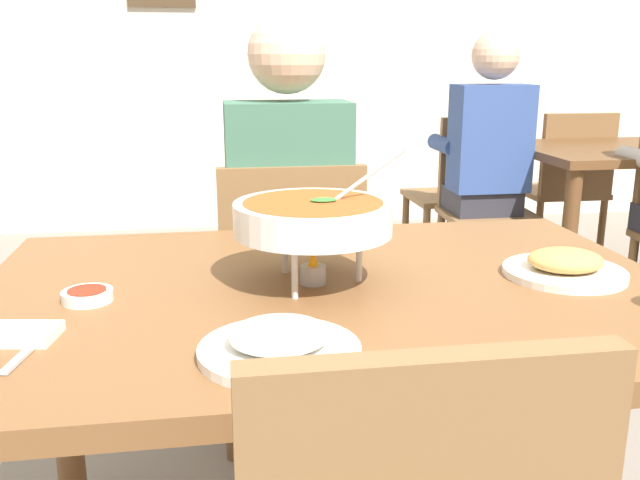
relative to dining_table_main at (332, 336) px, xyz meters
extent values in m
cube|color=beige|center=(0.00, 3.73, 0.84)|extent=(10.00, 0.10, 3.00)
cube|color=brown|center=(0.00, 0.00, 0.09)|extent=(1.33, 0.93, 0.04)
cylinder|color=brown|center=(-0.61, 0.41, -0.30)|extent=(0.07, 0.07, 0.73)
cylinder|color=brown|center=(0.61, 0.41, -0.30)|extent=(0.07, 0.07, 0.73)
cube|color=brown|center=(0.00, 0.85, -0.23)|extent=(0.44, 0.44, 0.03)
cube|color=brown|center=(0.00, 0.65, 0.01)|extent=(0.42, 0.04, 0.45)
cylinder|color=brown|center=(0.19, 1.04, -0.45)|extent=(0.04, 0.04, 0.42)
cylinder|color=brown|center=(-0.19, 1.04, -0.45)|extent=(0.04, 0.04, 0.42)
cylinder|color=brown|center=(0.19, 0.66, -0.45)|extent=(0.04, 0.04, 0.42)
cylinder|color=brown|center=(-0.19, 0.66, -0.45)|extent=(0.04, 0.04, 0.42)
cylinder|color=#2D2D38|center=(0.10, 0.87, -0.44)|extent=(0.10, 0.10, 0.45)
cylinder|color=#2D2D38|center=(-0.10, 0.87, -0.44)|extent=(0.10, 0.10, 0.45)
cube|color=#2D2D38|center=(0.00, 0.83, -0.15)|extent=(0.32, 0.32, 0.12)
cube|color=#3D6B56|center=(0.00, 0.75, 0.16)|extent=(0.36, 0.20, 0.50)
sphere|color=beige|center=(0.00, 0.75, 0.54)|extent=(0.22, 0.22, 0.22)
cylinder|color=#3D6B56|center=(0.16, 0.95, 0.11)|extent=(0.08, 0.28, 0.08)
cylinder|color=#3D6B56|center=(-0.16, 0.95, 0.11)|extent=(0.08, 0.28, 0.08)
cylinder|color=silver|center=(0.06, 0.01, 0.16)|extent=(0.01, 0.01, 0.10)
cylinder|color=silver|center=(-0.08, 0.09, 0.16)|extent=(0.01, 0.01, 0.10)
cylinder|color=silver|center=(-0.08, -0.06, 0.16)|extent=(0.01, 0.01, 0.10)
torus|color=silver|center=(-0.03, 0.01, 0.21)|extent=(0.21, 0.21, 0.01)
cylinder|color=#B2B2B7|center=(-0.03, 0.01, 0.12)|extent=(0.05, 0.05, 0.04)
cone|color=orange|center=(-0.03, 0.01, 0.16)|extent=(0.02, 0.02, 0.04)
cylinder|color=white|center=(-0.03, 0.01, 0.24)|extent=(0.30, 0.30, 0.06)
cylinder|color=#994C1E|center=(-0.03, 0.01, 0.26)|extent=(0.26, 0.26, 0.01)
ellipsoid|color=#388433|center=(-0.01, 0.01, 0.27)|extent=(0.05, 0.03, 0.01)
cylinder|color=silver|center=(0.06, 0.03, 0.30)|extent=(0.18, 0.01, 0.13)
cylinder|color=white|center=(-0.13, -0.31, 0.11)|extent=(0.24, 0.24, 0.01)
ellipsoid|color=white|center=(-0.13, -0.31, 0.14)|extent=(0.15, 0.13, 0.04)
cylinder|color=white|center=(0.47, -0.02, 0.11)|extent=(0.24, 0.24, 0.01)
ellipsoid|color=tan|center=(0.47, -0.02, 0.14)|extent=(0.15, 0.13, 0.04)
cylinder|color=white|center=(-0.45, -0.02, 0.12)|extent=(0.09, 0.09, 0.02)
cylinder|color=maroon|center=(-0.45, -0.02, 0.12)|extent=(0.07, 0.07, 0.01)
cube|color=white|center=(-0.53, -0.18, 0.11)|extent=(0.13, 0.10, 0.02)
cube|color=silver|center=(-0.50, -0.23, 0.11)|extent=(0.04, 0.17, 0.01)
cube|color=brown|center=(1.77, 1.84, 0.09)|extent=(1.00, 0.80, 0.04)
cylinder|color=brown|center=(1.33, 1.50, -0.30)|extent=(0.07, 0.07, 0.73)
cylinder|color=brown|center=(1.33, 2.18, -0.30)|extent=(0.07, 0.07, 0.73)
cylinder|color=brown|center=(1.63, 1.47, -0.45)|extent=(0.04, 0.04, 0.42)
cube|color=brown|center=(1.12, 1.89, -0.23)|extent=(0.46, 0.46, 0.03)
cube|color=brown|center=(1.13, 2.09, 0.01)|extent=(0.42, 0.06, 0.45)
cylinder|color=brown|center=(0.92, 1.71, -0.45)|extent=(0.04, 0.04, 0.42)
cylinder|color=brown|center=(1.30, 1.69, -0.45)|extent=(0.04, 0.04, 0.42)
cylinder|color=brown|center=(0.94, 2.09, -0.45)|extent=(0.04, 0.04, 0.42)
cylinder|color=brown|center=(1.32, 2.07, -0.45)|extent=(0.04, 0.04, 0.42)
cube|color=brown|center=(1.09, 2.39, -0.23)|extent=(0.45, 0.45, 0.03)
cube|color=brown|center=(1.29, 2.39, 0.01)|extent=(0.05, 0.42, 0.45)
cylinder|color=brown|center=(0.89, 2.58, -0.45)|extent=(0.04, 0.04, 0.42)
cylinder|color=brown|center=(0.90, 2.20, -0.45)|extent=(0.04, 0.04, 0.42)
cylinder|color=brown|center=(1.27, 2.58, -0.45)|extent=(0.04, 0.04, 0.42)
cylinder|color=brown|center=(1.28, 2.20, -0.45)|extent=(0.04, 0.04, 0.42)
cube|color=brown|center=(1.77, 2.45, -0.23)|extent=(0.45, 0.45, 0.03)
cube|color=brown|center=(1.76, 2.25, 0.01)|extent=(0.42, 0.05, 0.45)
cylinder|color=brown|center=(1.96, 2.64, -0.45)|extent=(0.04, 0.04, 0.42)
cylinder|color=brown|center=(1.58, 2.65, -0.45)|extent=(0.04, 0.04, 0.42)
cylinder|color=brown|center=(1.95, 2.26, -0.45)|extent=(0.04, 0.04, 0.42)
cylinder|color=brown|center=(1.57, 2.27, -0.45)|extent=(0.04, 0.04, 0.42)
cylinder|color=#2D2D38|center=(1.19, 1.99, -0.44)|extent=(0.10, 0.10, 0.45)
cylinder|color=#2D2D38|center=(0.99, 1.99, -0.44)|extent=(0.10, 0.10, 0.45)
cube|color=#2D2D38|center=(1.09, 1.95, -0.15)|extent=(0.32, 0.32, 0.12)
cube|color=#334C8C|center=(1.09, 1.87, 0.16)|extent=(0.36, 0.20, 0.50)
sphere|color=beige|center=(1.09, 1.87, 0.54)|extent=(0.22, 0.22, 0.22)
cylinder|color=#334C8C|center=(1.25, 2.07, 0.11)|extent=(0.08, 0.28, 0.08)
cylinder|color=#334C8C|center=(0.93, 2.07, 0.11)|extent=(0.08, 0.28, 0.08)
camera|label=1|loc=(-0.22, -1.23, 0.53)|focal=38.63mm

